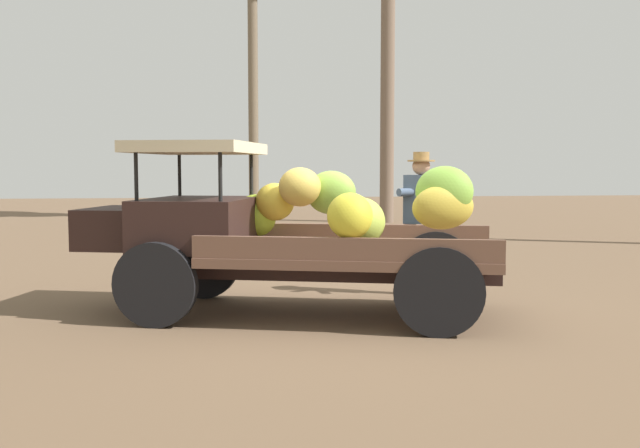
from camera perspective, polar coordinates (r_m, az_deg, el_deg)
The scene contains 3 objects.
ground_plane at distance 7.85m, azimuth -0.35°, elevation -7.14°, with size 60.00×60.00×0.00m, color brown.
truck at distance 7.63m, azimuth -4.08°, elevation -0.46°, with size 4.66×2.70×1.87m.
farmer at distance 8.86m, azimuth 8.16°, elevation 0.85°, with size 0.57×0.54×1.79m.
Camera 1 is at (0.96, 7.63, 1.60)m, focal length 39.45 mm.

